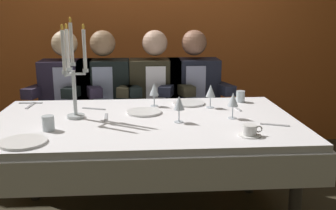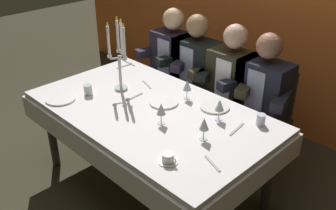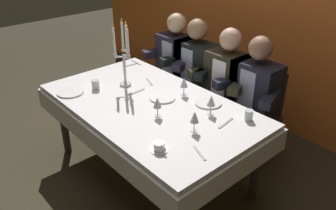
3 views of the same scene
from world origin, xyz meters
The scene contains 23 objects.
ground_plane centered at (0.00, 0.00, 0.00)m, with size 12.00×12.00×0.00m, color #373121.
dining_table centered at (0.00, 0.00, 0.62)m, with size 1.94×1.14×0.74m.
candelabra centered at (-0.42, 0.06, 1.02)m, with size 0.15×0.17×0.62m.
dinner_plate_0 centered at (-0.62, -0.41, 0.75)m, with size 0.24×0.24×0.01m, color white.
dinner_plate_1 centered at (0.01, 0.14, 0.75)m, with size 0.23×0.23×0.01m, color white.
dinner_plate_2 centered at (0.33, 0.37, 0.75)m, with size 0.23×0.23×0.01m, color white.
wine_glass_0 centered at (0.47, 0.25, 0.85)m, with size 0.07×0.07×0.16m.
wine_glass_1 centered at (0.56, -0.03, 0.85)m, with size 0.07×0.07×0.16m.
wine_glass_2 centered at (0.08, 0.32, 0.85)m, with size 0.07×0.07×0.16m.
wine_glass_3 centered at (0.21, -0.09, 0.86)m, with size 0.07×0.07×0.16m.
water_tumbler_0 centered at (0.72, 0.40, 0.78)m, with size 0.06×0.06×0.08m, color silver.
water_tumbler_1 centered at (-0.54, -0.19, 0.78)m, with size 0.07×0.07×0.09m, color silver.
coffee_cup_0 centered at (0.57, -0.37, 0.77)m, with size 0.13×0.12×0.06m.
fork_0 centered at (-0.79, 0.39, 0.74)m, with size 0.17×0.02×0.01m, color #B7B7BC.
fork_1 centered at (-0.24, 0.05, 0.74)m, with size 0.17×0.02×0.01m, color #B7B7BC.
fork_2 centered at (-0.34, 0.27, 0.74)m, with size 0.17×0.02×0.01m, color #B7B7BC.
fork_3 centered at (-0.81, 0.47, 0.74)m, with size 0.17×0.02×0.01m, color #B7B7BC.
knife_4 centered at (0.64, 0.23, 0.74)m, with size 0.19×0.02×0.01m, color #B7B7BC.
spoon_5 centered at (0.77, -0.19, 0.74)m, with size 0.17×0.02×0.01m, color #B7B7BC.
seated_diner_0 centered at (-0.62, 0.89, 0.74)m, with size 0.63×0.48×1.24m.
seated_diner_1 centered at (-0.32, 0.89, 0.74)m, with size 0.63×0.48×1.24m.
seated_diner_2 centered at (0.11, 0.89, 0.74)m, with size 0.63×0.48×1.24m.
seated_diner_3 centered at (0.44, 0.89, 0.74)m, with size 0.63×0.48×1.24m.
Camera 2 is at (1.92, -1.70, 2.17)m, focal length 41.11 mm.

